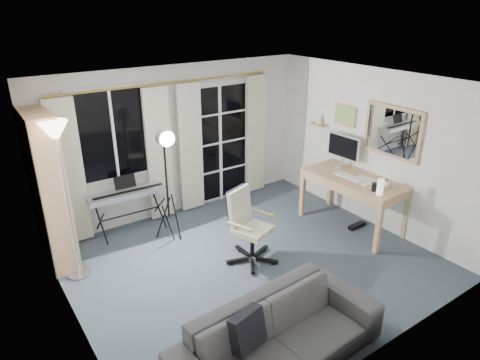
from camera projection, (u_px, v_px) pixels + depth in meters
name	position (u px, v px, depth m)	size (l,w,h in m)	color
floor	(251.00, 263.00, 5.80)	(4.50, 4.00, 0.02)	#3C4857
window	(113.00, 134.00, 6.15)	(1.20, 0.08, 1.40)	white
french_door	(219.00, 144.00, 7.28)	(1.32, 0.09, 2.11)	white
curtains	(174.00, 151.00, 6.72)	(3.60, 0.07, 2.13)	gold
bookshelf	(46.00, 195.00, 5.48)	(0.35, 0.97, 2.07)	tan
torchiere_lamp	(59.00, 155.00, 4.91)	(0.38, 0.38, 2.04)	#B2B2B7
keyboard_piano	(128.00, 194.00, 6.30)	(1.18, 0.59, 0.85)	black
studio_light	(166.00, 151.00, 5.79)	(0.30, 0.35, 1.73)	black
office_chair	(245.00, 219.00, 5.67)	(0.71, 0.68, 1.02)	black
desk	(354.00, 184.00, 6.46)	(0.85, 1.57, 0.82)	tan
monitor	(343.00, 148.00, 6.74)	(0.20, 0.59, 0.52)	silver
desk_clutter	(364.00, 195.00, 6.27)	(0.46, 0.95, 1.04)	white
mug	(387.00, 183.00, 6.07)	(0.14, 0.11, 0.14)	silver
wall_mirror	(392.00, 132.00, 6.09)	(0.04, 0.94, 0.74)	tan
framed_print	(345.00, 115.00, 6.76)	(0.03, 0.42, 0.32)	tan
wall_shelf	(319.00, 121.00, 7.18)	(0.16, 0.30, 0.18)	tan
sofa	(279.00, 328.00, 4.03)	(2.16, 0.73, 0.84)	#323134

